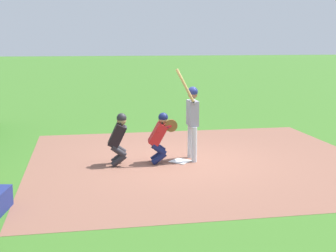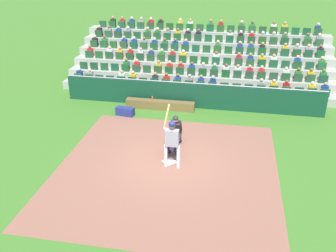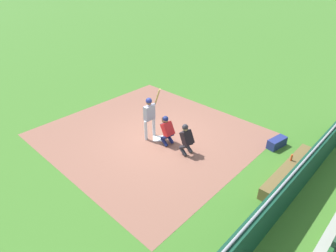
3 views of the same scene
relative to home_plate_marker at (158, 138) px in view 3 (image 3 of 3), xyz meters
The scene contains 10 objects.
ground_plane 0.02m from the home_plate_marker, ahead, with size 160.00×160.00×0.00m, color #3B7025.
infield_dirt_patch 0.50m from the home_plate_marker, 90.00° to the left, with size 7.92×8.40×0.01m, color #895847.
home_plate_marker is the anchor object (origin of this frame).
batter_at_plate 1.20m from the home_plate_marker, 113.90° to the left, with size 0.64×0.60×2.31m.
catcher_crouching 0.86m from the home_plate_marker, 88.69° to the right, with size 0.49×0.71×1.27m.
home_plate_umpire 1.67m from the home_plate_marker, 88.76° to the right, with size 0.48×0.49×1.28m.
dugout_wall 5.55m from the home_plate_marker, 90.00° to the right, with size 12.91×0.24×1.30m.
dugout_bench 5.18m from the home_plate_marker, 73.87° to the right, with size 3.44×0.40×0.44m, color brown.
water_bottle_on_bench 5.23m from the home_plate_marker, 69.76° to the right, with size 0.07×0.07×0.24m, color #DA4E24.
equipment_duffel_bag 4.87m from the home_plate_marker, 53.07° to the right, with size 0.88×0.36×0.39m, color navy.
Camera 3 is at (-6.96, -7.27, 6.49)m, focal length 30.05 mm.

